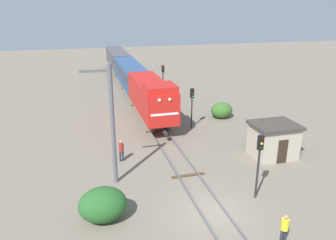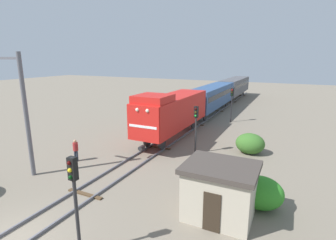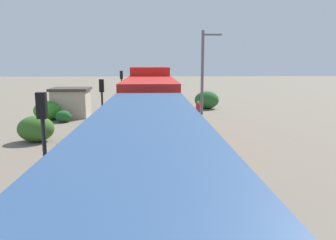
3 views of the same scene
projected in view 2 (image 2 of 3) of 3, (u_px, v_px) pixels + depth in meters
locomotive at (172, 111)px, 24.85m from camera, size 2.90×11.60×4.60m
passenger_car_leading at (212, 95)px, 36.56m from camera, size 2.84×14.00×3.66m
passenger_car_trailing at (235, 85)px, 49.33m from camera, size 2.84×14.00×3.66m
traffic_signal_near at (74, 189)px, 9.86m from camera, size 0.32×0.34×4.18m
traffic_signal_mid at (196, 121)px, 21.02m from camera, size 0.32×0.34×3.94m
traffic_signal_far at (232, 99)px, 31.37m from camera, size 0.32×0.34×4.13m
worker_by_signal at (76, 149)px, 19.82m from camera, size 0.38×0.38×1.70m
catenary_mast at (25, 113)px, 16.72m from camera, size 1.94×0.28×8.08m
relay_hut at (220, 191)px, 12.80m from camera, size 3.50×2.90×2.74m
bush_near at (260, 193)px, 13.66m from camera, size 2.36×1.93×1.72m
bush_mid at (232, 184)px, 15.37m from camera, size 1.39×1.14×1.01m
bush_far at (250, 144)px, 21.44m from camera, size 2.33×1.91×1.70m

